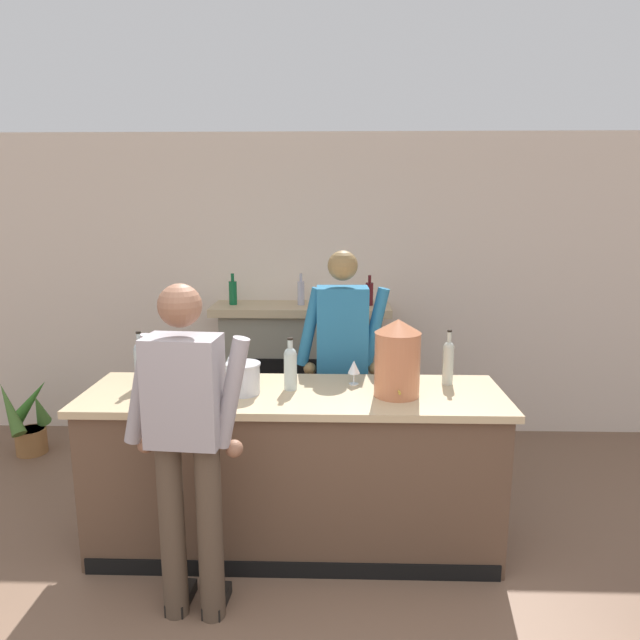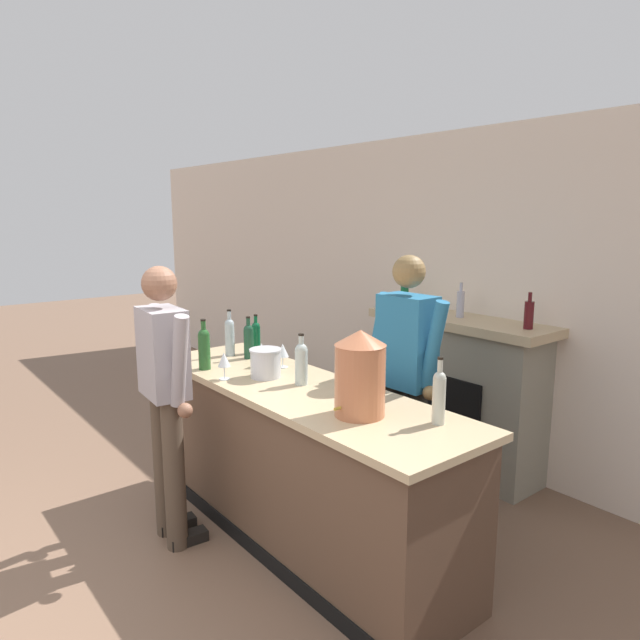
{
  "view_description": "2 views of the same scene",
  "coord_description": "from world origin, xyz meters",
  "px_view_note": "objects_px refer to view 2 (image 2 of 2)",
  "views": [
    {
      "loc": [
        0.12,
        -1.54,
        2.14
      ],
      "look_at": [
        0.02,
        2.23,
        1.36
      ],
      "focal_mm": 32.0,
      "sensor_mm": 36.0,
      "label": 1
    },
    {
      "loc": [
        2.61,
        -0.27,
        2.07
      ],
      "look_at": [
        -0.35,
        2.1,
        1.36
      ],
      "focal_mm": 32.0,
      "sensor_mm": 36.0,
      "label": 2
    }
  ],
  "objects_px": {
    "potted_plant_corner": "(262,378)",
    "person_bartender": "(405,379)",
    "person_customer": "(166,394)",
    "copper_dispenser": "(360,373)",
    "wine_bottle_merlot_tall": "(249,340)",
    "wine_glass_front_left": "(224,360)",
    "wine_bottle_burgundy_dark": "(301,362)",
    "ice_bucket_steel": "(266,363)",
    "wine_bottle_cabernet_heavy": "(230,335)",
    "wine_bottle_riesling_slim": "(439,395)",
    "wine_glass_back_row": "(356,378)",
    "wine_glass_by_dispenser": "(283,351)",
    "wine_glass_front_right": "(262,350)",
    "wine_bottle_chardonnay_pale": "(256,336)",
    "wine_bottle_port_short": "(204,347)",
    "fireplace_stone": "(458,392)"
  },
  "relations": [
    {
      "from": "potted_plant_corner",
      "to": "wine_glass_back_row",
      "type": "xyz_separation_m",
      "value": [
        2.77,
        -1.13,
        0.84
      ]
    },
    {
      "from": "copper_dispenser",
      "to": "wine_glass_by_dispenser",
      "type": "relative_size",
      "value": 2.72
    },
    {
      "from": "wine_glass_by_dispenser",
      "to": "wine_glass_front_left",
      "type": "height_order",
      "value": "wine_glass_front_left"
    },
    {
      "from": "wine_bottle_riesling_slim",
      "to": "wine_glass_by_dispenser",
      "type": "xyz_separation_m",
      "value": [
        -1.38,
        0.01,
        -0.04
      ]
    },
    {
      "from": "wine_bottle_chardonnay_pale",
      "to": "wine_glass_by_dispenser",
      "type": "height_order",
      "value": "wine_bottle_chardonnay_pale"
    },
    {
      "from": "wine_glass_back_row",
      "to": "wine_bottle_burgundy_dark",
      "type": "bearing_deg",
      "value": -164.32
    },
    {
      "from": "person_customer",
      "to": "copper_dispenser",
      "type": "relative_size",
      "value": 3.82
    },
    {
      "from": "copper_dispenser",
      "to": "wine_bottle_cabernet_heavy",
      "type": "height_order",
      "value": "copper_dispenser"
    },
    {
      "from": "wine_bottle_port_short",
      "to": "wine_bottle_riesling_slim",
      "type": "xyz_separation_m",
      "value": [
        1.68,
        0.44,
        -0.0
      ]
    },
    {
      "from": "ice_bucket_steel",
      "to": "wine_glass_front_right",
      "type": "bearing_deg",
      "value": 152.6
    },
    {
      "from": "fireplace_stone",
      "to": "potted_plant_corner",
      "type": "height_order",
      "value": "fireplace_stone"
    },
    {
      "from": "person_bartender",
      "to": "wine_bottle_cabernet_heavy",
      "type": "xyz_separation_m",
      "value": [
        -1.25,
        -0.58,
        0.16
      ]
    },
    {
      "from": "ice_bucket_steel",
      "to": "wine_glass_by_dispenser",
      "type": "bearing_deg",
      "value": 119.59
    },
    {
      "from": "wine_glass_front_left",
      "to": "wine_bottle_merlot_tall",
      "type": "bearing_deg",
      "value": 131.98
    },
    {
      "from": "wine_glass_front_right",
      "to": "ice_bucket_steel",
      "type": "bearing_deg",
      "value": -27.4
    },
    {
      "from": "wine_bottle_cabernet_heavy",
      "to": "wine_glass_back_row",
      "type": "xyz_separation_m",
      "value": [
        1.32,
        0.08,
        -0.05
      ]
    },
    {
      "from": "person_customer",
      "to": "copper_dispenser",
      "type": "bearing_deg",
      "value": 28.83
    },
    {
      "from": "wine_glass_front_left",
      "to": "wine_glass_front_right",
      "type": "height_order",
      "value": "wine_glass_front_left"
    },
    {
      "from": "ice_bucket_steel",
      "to": "wine_bottle_cabernet_heavy",
      "type": "bearing_deg",
      "value": 170.36
    },
    {
      "from": "fireplace_stone",
      "to": "wine_bottle_burgundy_dark",
      "type": "distance_m",
      "value": 1.7
    },
    {
      "from": "ice_bucket_steel",
      "to": "wine_bottle_burgundy_dark",
      "type": "bearing_deg",
      "value": 17.1
    },
    {
      "from": "wine_bottle_riesling_slim",
      "to": "wine_glass_back_row",
      "type": "height_order",
      "value": "wine_bottle_riesling_slim"
    },
    {
      "from": "wine_bottle_cabernet_heavy",
      "to": "wine_glass_back_row",
      "type": "height_order",
      "value": "wine_bottle_cabernet_heavy"
    },
    {
      "from": "wine_bottle_merlot_tall",
      "to": "wine_bottle_burgundy_dark",
      "type": "bearing_deg",
      "value": -6.88
    },
    {
      "from": "wine_glass_front_left",
      "to": "wine_bottle_port_short",
      "type": "bearing_deg",
      "value": 176.55
    },
    {
      "from": "ice_bucket_steel",
      "to": "copper_dispenser",
      "type": "bearing_deg",
      "value": -0.5
    },
    {
      "from": "copper_dispenser",
      "to": "ice_bucket_steel",
      "type": "relative_size",
      "value": 2.21
    },
    {
      "from": "fireplace_stone",
      "to": "wine_bottle_port_short",
      "type": "height_order",
      "value": "fireplace_stone"
    },
    {
      "from": "potted_plant_corner",
      "to": "person_bartender",
      "type": "xyz_separation_m",
      "value": [
        2.7,
        -0.64,
        0.73
      ]
    },
    {
      "from": "ice_bucket_steel",
      "to": "wine_glass_front_left",
      "type": "height_order",
      "value": "ice_bucket_steel"
    },
    {
      "from": "ice_bucket_steel",
      "to": "wine_bottle_merlot_tall",
      "type": "relative_size",
      "value": 0.67
    },
    {
      "from": "wine_bottle_chardonnay_pale",
      "to": "copper_dispenser",
      "type": "bearing_deg",
      "value": -11.9
    },
    {
      "from": "wine_bottle_merlot_tall",
      "to": "wine_glass_front_left",
      "type": "height_order",
      "value": "wine_bottle_merlot_tall"
    },
    {
      "from": "person_bartender",
      "to": "wine_bottle_burgundy_dark",
      "type": "xyz_separation_m",
      "value": [
        -0.32,
        -0.6,
        0.15
      ]
    },
    {
      "from": "ice_bucket_steel",
      "to": "wine_bottle_port_short",
      "type": "distance_m",
      "value": 0.48
    },
    {
      "from": "wine_bottle_burgundy_dark",
      "to": "wine_glass_by_dispenser",
      "type": "xyz_separation_m",
      "value": [
        -0.4,
        0.14,
        -0.03
      ]
    },
    {
      "from": "person_customer",
      "to": "person_bartender",
      "type": "distance_m",
      "value": 1.52
    },
    {
      "from": "potted_plant_corner",
      "to": "wine_glass_front_left",
      "type": "xyz_separation_m",
      "value": [
        1.98,
        -1.56,
        0.86
      ]
    },
    {
      "from": "person_customer",
      "to": "copper_dispenser",
      "type": "xyz_separation_m",
      "value": [
        1.1,
        0.61,
        0.27
      ]
    },
    {
      "from": "fireplace_stone",
      "to": "potted_plant_corner",
      "type": "xyz_separation_m",
      "value": [
        -2.35,
        -0.38,
        -0.36
      ]
    },
    {
      "from": "person_bartender",
      "to": "ice_bucket_steel",
      "type": "xyz_separation_m",
      "value": [
        -0.6,
        -0.69,
        0.1
      ]
    },
    {
      "from": "wine_bottle_burgundy_dark",
      "to": "wine_glass_front_left",
      "type": "relative_size",
      "value": 1.81
    },
    {
      "from": "person_bartender",
      "to": "ice_bucket_steel",
      "type": "relative_size",
      "value": 8.68
    },
    {
      "from": "wine_glass_front_right",
      "to": "person_bartender",
      "type": "bearing_deg",
      "value": 34.19
    },
    {
      "from": "person_customer",
      "to": "wine_bottle_merlot_tall",
      "type": "distance_m",
      "value": 0.87
    },
    {
      "from": "wine_glass_front_left",
      "to": "copper_dispenser",
      "type": "bearing_deg",
      "value": 12.49
    },
    {
      "from": "ice_bucket_steel",
      "to": "wine_glass_by_dispenser",
      "type": "xyz_separation_m",
      "value": [
        -0.13,
        0.23,
        0.02
      ]
    },
    {
      "from": "wine_bottle_port_short",
      "to": "wine_glass_front_right",
      "type": "height_order",
      "value": "wine_bottle_port_short"
    },
    {
      "from": "wine_glass_by_dispenser",
      "to": "wine_glass_front_right",
      "type": "relative_size",
      "value": 1.0
    },
    {
      "from": "potted_plant_corner",
      "to": "person_customer",
      "type": "relative_size",
      "value": 0.38
    }
  ]
}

